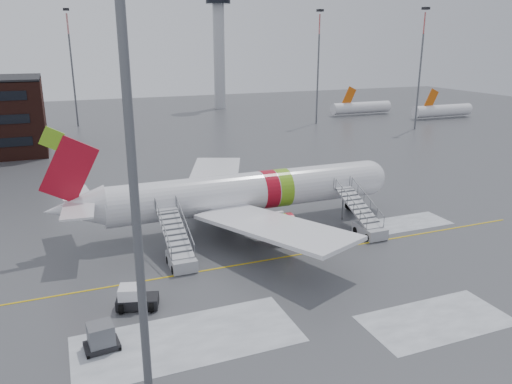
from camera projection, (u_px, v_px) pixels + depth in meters
name	position (u px, v px, depth m)	size (l,w,h in m)	color
ground	(228.00, 261.00, 42.26)	(260.00, 260.00, 0.00)	#494C4F
airliner	(240.00, 193.00, 49.47)	(35.03, 32.97, 11.18)	white
airstair_fwd	(366.00, 223.00, 48.10)	(2.05, 7.70, 3.48)	#A3A5AA
airstair_aft	(179.00, 252.00, 41.59)	(2.05, 7.70, 3.48)	#A4A6AB
pushback_tug	(135.00, 298.00, 34.77)	(3.16, 2.70, 1.63)	black
uld_container	(101.00, 338.00, 30.06)	(2.17, 1.67, 1.67)	black
light_mast_near	(130.00, 139.00, 22.31)	(1.20, 1.20, 26.62)	#595B60
control_tower	(219.00, 37.00, 131.82)	(6.40, 6.40, 30.00)	#B2B5BA
light_mast_far_ne	(318.00, 60.00, 108.21)	(1.20, 1.20, 24.25)	#595B60
light_mast_far_n	(71.00, 61.00, 104.65)	(1.20, 1.20, 24.25)	#595B60
light_mast_far_e	(421.00, 61.00, 101.46)	(1.20, 1.20, 24.25)	#595B60
distant_aircraft	(387.00, 117.00, 121.30)	(35.00, 18.00, 8.00)	#D8590C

